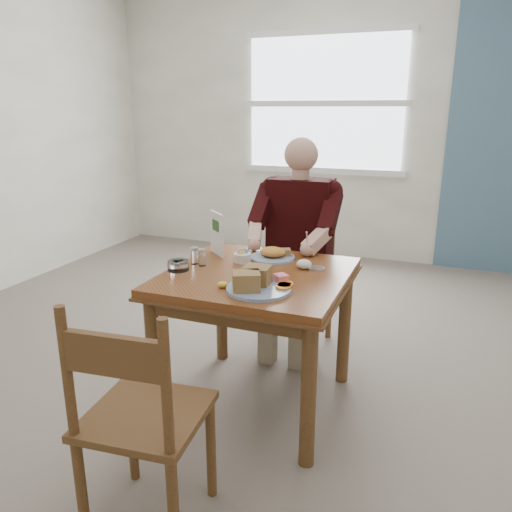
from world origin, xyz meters
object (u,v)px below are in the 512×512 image
at_px(diner, 297,230).
at_px(far_plate, 273,254).
at_px(chair_far, 300,276).
at_px(chair_near, 140,419).
at_px(near_plate, 256,282).
at_px(table, 257,293).

distance_m(diner, far_plate, 0.45).
bearing_deg(far_plate, chair_far, 89.82).
distance_m(chair_near, near_plate, 0.80).
bearing_deg(near_plate, diner, 95.43).
bearing_deg(table, far_plate, 90.38).
height_order(table, chair_far, chair_far).
relative_size(chair_far, chair_near, 1.00).
bearing_deg(near_plate, far_plate, 100.41).
bearing_deg(diner, far_plate, -90.22).
height_order(chair_near, far_plate, chair_near).
relative_size(near_plate, far_plate, 1.15).
bearing_deg(near_plate, table, 110.45).
relative_size(table, chair_near, 0.97).
xyz_separation_m(chair_near, diner, (0.08, 1.66, 0.33)).
xyz_separation_m(chair_far, chair_near, (-0.08, -1.75, 0.00)).
bearing_deg(table, chair_near, -95.08).
relative_size(table, far_plate, 2.79).
distance_m(chair_far, far_plate, 0.61).
bearing_deg(table, chair_far, 90.00).
relative_size(diner, near_plate, 3.67).
bearing_deg(far_plate, diner, 89.78).
xyz_separation_m(chair_near, near_plate, (0.18, 0.71, 0.31)).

